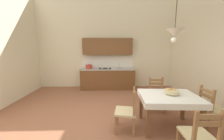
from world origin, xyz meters
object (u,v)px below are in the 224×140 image
at_px(kitchen_cabinetry, 108,69).
at_px(dining_chair_camera_side, 199,136).
at_px(dining_chair_tv_side, 127,111).
at_px(dining_chair_kitchen_side, 157,95).
at_px(fruit_bowl, 171,92).
at_px(pendant_lamp, 174,33).
at_px(dining_table, 169,101).
at_px(dining_chair_window_side, 211,108).

distance_m(kitchen_cabinetry, dining_chair_camera_side, 4.05).
relative_size(dining_chair_tv_side, dining_chair_kitchen_side, 1.00).
height_order(dining_chair_tv_side, dining_chair_kitchen_side, same).
xyz_separation_m(dining_chair_tv_side, dining_chair_kitchen_side, (0.99, 0.92, 0.00)).
distance_m(fruit_bowl, pendant_lamp, 1.24).
bearing_deg(kitchen_cabinetry, dining_chair_tv_side, -81.65).
relative_size(dining_table, fruit_bowl, 4.23).
bearing_deg(dining_chair_tv_side, dining_table, 5.31).
distance_m(dining_chair_tv_side, pendant_lamp, 1.82).
bearing_deg(fruit_bowl, dining_chair_window_side, -5.18).
bearing_deg(dining_chair_tv_side, pendant_lamp, -0.64).
height_order(dining_table, dining_chair_tv_side, dining_chair_tv_side).
bearing_deg(dining_chair_kitchen_side, dining_chair_camera_side, -90.67).
relative_size(dining_chair_window_side, dining_chair_camera_side, 1.00).
xyz_separation_m(kitchen_cabinetry, dining_chair_camera_side, (1.41, -3.78, -0.41)).
bearing_deg(dining_chair_tv_side, fruit_bowl, 8.38).
distance_m(dining_chair_kitchen_side, dining_chair_window_side, 1.23).
distance_m(dining_chair_kitchen_side, dining_chair_camera_side, 1.72).
height_order(kitchen_cabinetry, dining_chair_camera_side, kitchen_cabinetry).
bearing_deg(dining_chair_window_side, dining_chair_camera_side, -136.07).
xyz_separation_m(dining_chair_tv_side, dining_chair_window_side, (1.87, 0.07, 0.00)).
bearing_deg(dining_chair_kitchen_side, pendant_lamp, -96.76).
bearing_deg(fruit_bowl, dining_chair_tv_side, -171.62).
relative_size(dining_table, dining_chair_kitchen_side, 1.37).
distance_m(dining_table, pendant_lamp, 1.43).
height_order(dining_table, dining_chair_kitchen_side, dining_chair_kitchen_side).
xyz_separation_m(dining_table, dining_chair_tv_side, (-0.92, -0.09, -0.17)).
distance_m(kitchen_cabinetry, dining_chair_tv_side, 3.03).
relative_size(kitchen_cabinetry, dining_table, 1.85).
xyz_separation_m(dining_table, dining_chair_camera_side, (0.05, -0.89, -0.17)).
height_order(fruit_bowl, pendant_lamp, pendant_lamp).
bearing_deg(dining_chair_kitchen_side, dining_table, -94.78).
bearing_deg(dining_table, dining_chair_kitchen_side, 85.22).
relative_size(dining_table, dining_chair_window_side, 1.37).
xyz_separation_m(dining_table, dining_chair_kitchen_side, (0.07, 0.83, -0.17)).
bearing_deg(dining_chair_camera_side, dining_chair_window_side, 43.93).
xyz_separation_m(dining_chair_kitchen_side, dining_chair_window_side, (0.89, -0.85, 0.00)).
bearing_deg(fruit_bowl, dining_chair_camera_side, -91.69).
bearing_deg(kitchen_cabinetry, dining_table, -64.85).
relative_size(dining_table, dining_chair_tv_side, 1.37).
height_order(dining_chair_tv_side, dining_chair_camera_side, same).
distance_m(dining_chair_tv_side, fruit_bowl, 1.07).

